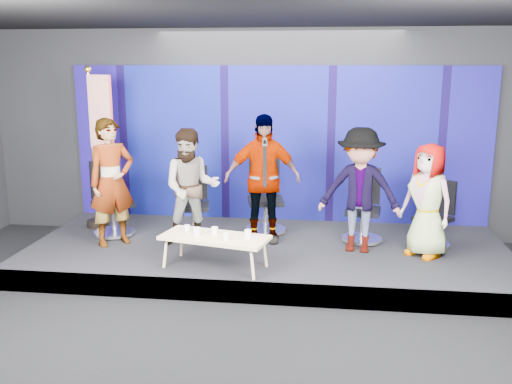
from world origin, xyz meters
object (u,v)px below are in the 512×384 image
panelist_a (112,182)px  chair_d (363,217)px  panelist_e (427,201)px  mug_a (187,228)px  mug_b (197,232)px  coffee_table (215,238)px  chair_e (435,225)px  panelist_b (191,187)px  panelist_d (360,190)px  mug_e (248,234)px  chair_a (112,211)px  mug_d (226,236)px  mug_c (215,231)px  chair_c (265,207)px  panelist_c (262,179)px  chair_b (194,212)px  flag_stand (99,144)px

panelist_a → chair_d: 3.77m
panelist_e → mug_a: size_ratio=18.21×
panelist_a → mug_b: (1.45, -0.81, -0.45)m
mug_a → mug_b: 0.24m
coffee_table → chair_e: bearing=23.2°
panelist_b → panelist_d: panelist_d is taller
coffee_table → mug_e: size_ratio=14.16×
chair_a → panelist_a: 0.75m
chair_a → coffee_table: size_ratio=0.77×
chair_d → mug_d: bearing=-130.7°
panelist_b → mug_d: (0.71, -1.07, -0.39)m
mug_d → panelist_d: bearing=32.0°
mug_c → chair_d: bearing=34.5°
chair_c → mug_b: 1.88m
panelist_d → chair_e: size_ratio=1.81×
panelist_c → panelist_e: 2.37m
chair_a → panelist_c: panelist_c is taller
chair_b → mug_d: bearing=-74.0°
coffee_table → mug_d: size_ratio=16.03×
mug_a → mug_e: bearing=-12.1°
mug_a → mug_e: mug_e is taller
panelist_d → mug_a: size_ratio=20.39×
chair_c → panelist_c: bearing=-100.4°
panelist_a → coffee_table: panelist_a is taller
chair_c → mug_d: chair_c is taller
coffee_table → mug_b: size_ratio=14.02×
chair_a → panelist_a: panelist_a is taller
panelist_b → mug_b: bearing=-83.9°
chair_c → panelist_c: 0.77m
coffee_table → mug_d: (0.18, -0.14, 0.08)m
mug_e → chair_b: bearing=126.4°
chair_c → mug_a: bearing=-131.2°
panelist_d → coffee_table: size_ratio=1.18×
chair_e → mug_d: (-2.84, -1.43, 0.16)m
chair_b → panelist_b: bearing=-90.2°
mug_e → flag_stand: size_ratio=0.04×
panelist_b → panelist_d: bearing=-11.1°
panelist_a → panelist_b: panelist_a is taller
panelist_d → panelist_e: (0.92, -0.10, -0.09)m
panelist_d → flag_stand: size_ratio=0.68×
chair_a → mug_d: (2.07, -1.40, 0.10)m
panelist_d → panelist_c: bearing=177.2°
mug_c → panelist_a: bearing=156.1°
flag_stand → mug_a: bearing=-22.1°
chair_a → chair_e: bearing=-42.6°
coffee_table → mug_c: 0.10m
panelist_c → mug_b: bearing=-132.3°
chair_a → chair_e: chair_a is taller
panelist_a → mug_c: 1.88m
coffee_table → mug_a: 0.45m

